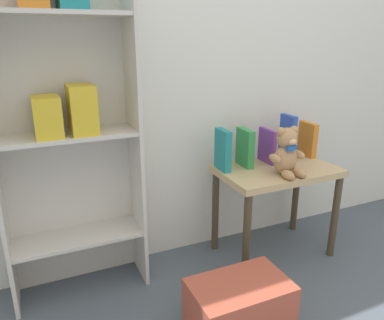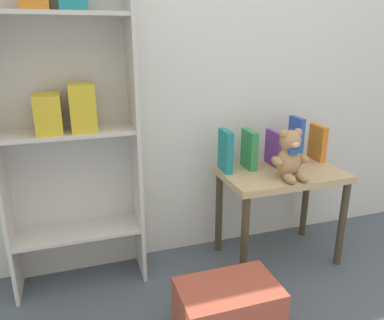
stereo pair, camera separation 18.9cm
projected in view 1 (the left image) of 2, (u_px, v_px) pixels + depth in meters
The scene contains 10 objects.
wall_back at pixel (208, 31), 1.98m from camera, with size 4.80×0.06×2.50m.
bookshelf_side at pixel (64, 113), 1.67m from camera, with size 0.63×0.25×1.60m.
display_table at pixel (276, 182), 2.09m from camera, with size 0.65×0.40×0.53m.
teddy_bear at pixel (287, 153), 1.94m from camera, with size 0.19×0.18×0.25m.
book_standing_teal at pixel (222, 150), 2.00m from camera, with size 0.04×0.13×0.22m, color teal.
book_standing_green at pixel (245, 148), 2.07m from camera, with size 0.04×0.14×0.21m, color #33934C.
book_standing_purple at pixel (267, 146), 2.13m from camera, with size 0.02×0.15×0.20m, color purple.
book_standing_blue at pixel (287, 137), 2.19m from camera, with size 0.03×0.12×0.26m, color #2D51B7.
book_standing_orange at pixel (307, 139), 2.25m from camera, with size 0.03×0.14×0.20m, color orange.
storage_bin at pixel (239, 306), 1.61m from camera, with size 0.42×0.27×0.23m.
Camera 1 is at (-0.94, -0.47, 1.23)m, focal length 35.00 mm.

